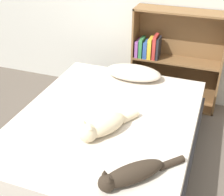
{
  "coord_description": "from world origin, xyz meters",
  "views": [
    {
      "loc": [
        0.77,
        -1.98,
        1.92
      ],
      "look_at": [
        0.0,
        0.14,
        0.58
      ],
      "focal_mm": 50.0,
      "sensor_mm": 36.0,
      "label": 1
    }
  ],
  "objects_px": {
    "cat_light": "(102,126)",
    "bed": "(107,140)",
    "cat_dark": "(131,174)",
    "pillow": "(133,73)",
    "bookshelf": "(173,57)"
  },
  "relations": [
    {
      "from": "bed",
      "to": "bookshelf",
      "type": "height_order",
      "value": "bookshelf"
    },
    {
      "from": "pillow",
      "to": "cat_light",
      "type": "height_order",
      "value": "cat_light"
    },
    {
      "from": "cat_dark",
      "to": "cat_light",
      "type": "bearing_deg",
      "value": -94.98
    },
    {
      "from": "cat_light",
      "to": "bed",
      "type": "bearing_deg",
      "value": -136.41
    },
    {
      "from": "bookshelf",
      "to": "bed",
      "type": "bearing_deg",
      "value": -104.7
    },
    {
      "from": "bed",
      "to": "cat_light",
      "type": "relative_size",
      "value": 3.58
    },
    {
      "from": "cat_light",
      "to": "cat_dark",
      "type": "relative_size",
      "value": 1.04
    },
    {
      "from": "cat_dark",
      "to": "pillow",
      "type": "bearing_deg",
      "value": -120.16
    },
    {
      "from": "bed",
      "to": "cat_light",
      "type": "xyz_separation_m",
      "value": [
        0.05,
        -0.22,
        0.31
      ]
    },
    {
      "from": "cat_light",
      "to": "bookshelf",
      "type": "height_order",
      "value": "bookshelf"
    },
    {
      "from": "cat_light",
      "to": "pillow",
      "type": "bearing_deg",
      "value": -147.45
    },
    {
      "from": "bed",
      "to": "cat_dark",
      "type": "relative_size",
      "value": 3.71
    },
    {
      "from": "bed",
      "to": "cat_dark",
      "type": "xyz_separation_m",
      "value": [
        0.4,
        -0.61,
        0.3
      ]
    },
    {
      "from": "bed",
      "to": "cat_light",
      "type": "height_order",
      "value": "cat_light"
    },
    {
      "from": "cat_light",
      "to": "bookshelf",
      "type": "relative_size",
      "value": 0.48
    }
  ]
}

